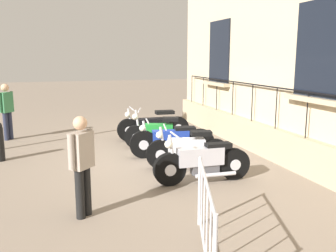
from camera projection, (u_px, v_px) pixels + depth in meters
ground_plane at (167, 157)px, 9.08m from camera, size 60.00×60.00×0.00m
building_facade at (270, 7)px, 9.19m from camera, size 0.82×10.34×7.64m
motorcycle_black at (153, 126)px, 10.94m from camera, size 2.20×0.73×1.00m
motorcycle_green at (160, 133)px, 9.92m from camera, size 1.92×0.89×1.08m
motorcycle_blue at (172, 141)px, 9.08m from camera, size 2.13×0.71×0.95m
motorcycle_white at (188, 150)px, 8.18m from camera, size 1.88×0.77×0.97m
motorcycle_silver at (202, 162)px, 7.22m from camera, size 2.01×0.54×1.02m
crowd_barrier at (205, 218)px, 4.40m from camera, size 0.66×1.89×1.05m
pedestrian_standing at (7, 108)px, 10.85m from camera, size 0.40×0.42×1.69m
pedestrian_walking at (82, 161)px, 5.58m from camera, size 0.41×0.41×1.60m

